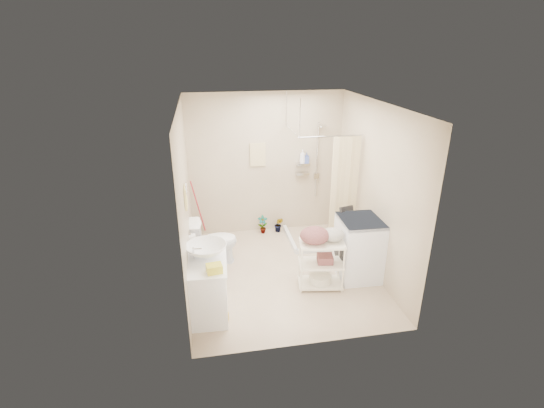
{
  "coord_description": "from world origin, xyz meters",
  "views": [
    {
      "loc": [
        -1.11,
        -5.21,
        3.37
      ],
      "look_at": [
        -0.13,
        0.25,
        1.08
      ],
      "focal_mm": 26.0,
      "sensor_mm": 36.0,
      "label": 1
    }
  ],
  "objects_px": {
    "laundry_rack": "(321,260)",
    "washing_machine": "(360,248)",
    "toilet": "(214,241)",
    "vanity": "(209,286)"
  },
  "relations": [
    {
      "from": "washing_machine",
      "to": "toilet",
      "type": "bearing_deg",
      "value": 161.44
    },
    {
      "from": "washing_machine",
      "to": "laundry_rack",
      "type": "xyz_separation_m",
      "value": [
        -0.67,
        -0.18,
        -0.04
      ]
    },
    {
      "from": "laundry_rack",
      "to": "washing_machine",
      "type": "bearing_deg",
      "value": 24.27
    },
    {
      "from": "vanity",
      "to": "laundry_rack",
      "type": "height_order",
      "value": "laundry_rack"
    },
    {
      "from": "washing_machine",
      "to": "laundry_rack",
      "type": "relative_size",
      "value": 1.08
    },
    {
      "from": "vanity",
      "to": "laundry_rack",
      "type": "distance_m",
      "value": 1.66
    },
    {
      "from": "toilet",
      "to": "laundry_rack",
      "type": "bearing_deg",
      "value": -122.85
    },
    {
      "from": "vanity",
      "to": "toilet",
      "type": "bearing_deg",
      "value": 87.56
    },
    {
      "from": "vanity",
      "to": "washing_machine",
      "type": "relative_size",
      "value": 0.94
    },
    {
      "from": "laundry_rack",
      "to": "toilet",
      "type": "bearing_deg",
      "value": 155.74
    }
  ]
}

